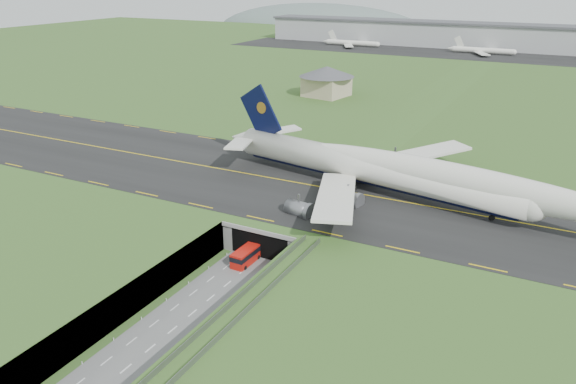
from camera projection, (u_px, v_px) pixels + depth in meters
The scene contains 10 objects.
ground at pixel (237, 277), 99.06m from camera, with size 900.00×900.00×0.00m, color #395622.
airfield_deck at pixel (236, 262), 97.97m from camera, with size 800.00×800.00×6.00m, color gray.
trench_road at pixel (212, 297), 92.82m from camera, with size 12.00×75.00×0.20m, color slate.
taxiway at pixel (316, 186), 124.12m from camera, with size 800.00×44.00×0.18m, color black.
tunnel_portal at pixel (281, 225), 111.66m from camera, with size 17.00×22.30×6.00m.
guideway at pixel (229, 325), 76.61m from camera, with size 3.00×53.00×7.05m.
jumbo_jet at pixel (397, 173), 116.44m from camera, with size 94.37×60.09×20.20m.
shuttle_tram at pixel (246, 256), 103.18m from camera, with size 2.83×7.09×2.89m.
service_building at pixel (327, 79), 212.60m from camera, with size 24.10×24.10×11.39m.
cargo_terminal at pixel (499, 37), 341.49m from camera, with size 320.00×67.00×15.60m.
Camera 1 is at (48.01, -72.83, 50.13)m, focal length 35.00 mm.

